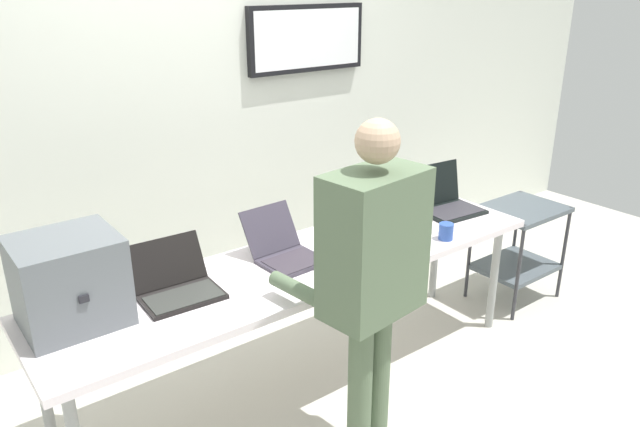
{
  "coord_description": "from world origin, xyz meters",
  "views": [
    {
      "loc": [
        -1.67,
        -2.32,
        2.13
      ],
      "look_at": [
        0.15,
        0.07,
        0.96
      ],
      "focal_mm": 34.15,
      "sensor_mm": 36.0,
      "label": 1
    }
  ],
  "objects_px": {
    "laptop_station_3": "(446,201)",
    "person": "(371,269)",
    "laptop_station_2": "(372,223)",
    "coffee_mug": "(446,231)",
    "laptop_station_1": "(284,249)",
    "workbench": "(306,270)",
    "equipment_box": "(69,281)",
    "laptop_station_0": "(176,283)",
    "storage_cart": "(518,238)"
  },
  "relations": [
    {
      "from": "laptop_station_0",
      "to": "coffee_mug",
      "type": "xyz_separation_m",
      "value": [
        1.48,
        -0.33,
        -0.01
      ]
    },
    {
      "from": "laptop_station_0",
      "to": "coffee_mug",
      "type": "relative_size",
      "value": 4.0
    },
    {
      "from": "coffee_mug",
      "to": "storage_cart",
      "type": "distance_m",
      "value": 1.02
    },
    {
      "from": "laptop_station_0",
      "to": "storage_cart",
      "type": "bearing_deg",
      "value": -4.16
    },
    {
      "from": "equipment_box",
      "to": "laptop_station_0",
      "type": "xyz_separation_m",
      "value": [
        0.45,
        -0.04,
        -0.14
      ]
    },
    {
      "from": "laptop_station_1",
      "to": "laptop_station_3",
      "type": "height_order",
      "value": "laptop_station_3"
    },
    {
      "from": "workbench",
      "to": "laptop_station_1",
      "type": "xyz_separation_m",
      "value": [
        -0.07,
        0.09,
        0.11
      ]
    },
    {
      "from": "equipment_box",
      "to": "workbench",
      "type": "bearing_deg",
      "value": -6.09
    },
    {
      "from": "equipment_box",
      "to": "laptop_station_3",
      "type": "xyz_separation_m",
      "value": [
        2.27,
        -0.06,
        -0.13
      ]
    },
    {
      "from": "storage_cart",
      "to": "laptop_station_1",
      "type": "bearing_deg",
      "value": 174.18
    },
    {
      "from": "laptop_station_2",
      "to": "laptop_station_3",
      "type": "bearing_deg",
      "value": -1.07
    },
    {
      "from": "equipment_box",
      "to": "coffee_mug",
      "type": "bearing_deg",
      "value": -10.89
    },
    {
      "from": "equipment_box",
      "to": "laptop_station_0",
      "type": "height_order",
      "value": "equipment_box"
    },
    {
      "from": "laptop_station_0",
      "to": "storage_cart",
      "type": "relative_size",
      "value": 0.55
    },
    {
      "from": "laptop_station_3",
      "to": "person",
      "type": "distance_m",
      "value": 1.43
    },
    {
      "from": "workbench",
      "to": "person",
      "type": "bearing_deg",
      "value": -99.85
    },
    {
      "from": "equipment_box",
      "to": "coffee_mug",
      "type": "distance_m",
      "value": 1.97
    },
    {
      "from": "person",
      "to": "laptop_station_2",
      "type": "bearing_deg",
      "value": 47.46
    },
    {
      "from": "laptop_station_0",
      "to": "workbench",
      "type": "bearing_deg",
      "value": -6.73
    },
    {
      "from": "workbench",
      "to": "laptop_station_1",
      "type": "relative_size",
      "value": 6.86
    },
    {
      "from": "coffee_mug",
      "to": "laptop_station_3",
      "type": "bearing_deg",
      "value": 42.0
    },
    {
      "from": "workbench",
      "to": "laptop_station_0",
      "type": "distance_m",
      "value": 0.7
    },
    {
      "from": "laptop_station_1",
      "to": "person",
      "type": "height_order",
      "value": "person"
    },
    {
      "from": "storage_cart",
      "to": "workbench",
      "type": "bearing_deg",
      "value": 176.86
    },
    {
      "from": "storage_cart",
      "to": "coffee_mug",
      "type": "bearing_deg",
      "value": -170.77
    },
    {
      "from": "equipment_box",
      "to": "laptop_station_0",
      "type": "distance_m",
      "value": 0.47
    },
    {
      "from": "laptop_station_2",
      "to": "coffee_mug",
      "type": "relative_size",
      "value": 4.04
    },
    {
      "from": "laptop_station_0",
      "to": "laptop_station_3",
      "type": "xyz_separation_m",
      "value": [
        1.82,
        -0.02,
        0.01
      ]
    },
    {
      "from": "laptop_station_3",
      "to": "person",
      "type": "xyz_separation_m",
      "value": [
        -1.25,
        -0.68,
        0.17
      ]
    },
    {
      "from": "laptop_station_0",
      "to": "storage_cart",
      "type": "height_order",
      "value": "laptop_station_0"
    },
    {
      "from": "laptop_station_3",
      "to": "storage_cart",
      "type": "xyz_separation_m",
      "value": [
        0.6,
        -0.16,
        -0.37
      ]
    },
    {
      "from": "equipment_box",
      "to": "person",
      "type": "relative_size",
      "value": 0.25
    },
    {
      "from": "laptop_station_1",
      "to": "laptop_station_2",
      "type": "bearing_deg",
      "value": -1.6
    },
    {
      "from": "workbench",
      "to": "laptop_station_2",
      "type": "height_order",
      "value": "laptop_station_2"
    },
    {
      "from": "workbench",
      "to": "person",
      "type": "distance_m",
      "value": 0.69
    },
    {
      "from": "coffee_mug",
      "to": "laptop_station_1",
      "type": "bearing_deg",
      "value": 158.63
    },
    {
      "from": "laptop_station_3",
      "to": "laptop_station_1",
      "type": "bearing_deg",
      "value": 178.67
    },
    {
      "from": "laptop_station_2",
      "to": "person",
      "type": "xyz_separation_m",
      "value": [
        -0.64,
        -0.69,
        0.18
      ]
    },
    {
      "from": "workbench",
      "to": "equipment_box",
      "type": "distance_m",
      "value": 1.17
    },
    {
      "from": "laptop_station_0",
      "to": "coffee_mug",
      "type": "distance_m",
      "value": 1.51
    },
    {
      "from": "laptop_station_1",
      "to": "laptop_station_3",
      "type": "distance_m",
      "value": 1.21
    },
    {
      "from": "laptop_station_2",
      "to": "storage_cart",
      "type": "xyz_separation_m",
      "value": [
        1.21,
        -0.17,
        -0.36
      ]
    },
    {
      "from": "laptop_station_0",
      "to": "laptop_station_1",
      "type": "distance_m",
      "value": 0.61
    },
    {
      "from": "workbench",
      "to": "storage_cart",
      "type": "relative_size",
      "value": 4.09
    },
    {
      "from": "person",
      "to": "storage_cart",
      "type": "bearing_deg",
      "value": 15.84
    },
    {
      "from": "coffee_mug",
      "to": "workbench",
      "type": "bearing_deg",
      "value": 162.52
    },
    {
      "from": "laptop_station_2",
      "to": "coffee_mug",
      "type": "height_order",
      "value": "laptop_station_2"
    },
    {
      "from": "laptop_station_2",
      "to": "coffee_mug",
      "type": "bearing_deg",
      "value": -50.6
    },
    {
      "from": "workbench",
      "to": "storage_cart",
      "type": "distance_m",
      "value": 1.76
    },
    {
      "from": "laptop_station_0",
      "to": "laptop_station_2",
      "type": "xyz_separation_m",
      "value": [
        1.21,
        -0.01,
        0.0
      ]
    }
  ]
}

